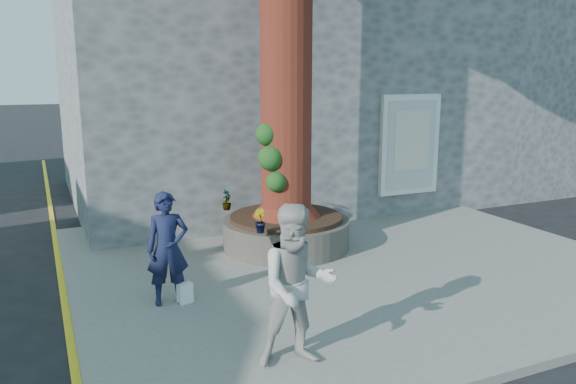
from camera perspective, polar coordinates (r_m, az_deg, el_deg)
name	(u,v)px	position (r m, az deg, el deg)	size (l,w,h in m)	color
ground	(292,299)	(8.37, 0.41, -10.83)	(120.00, 120.00, 0.00)	black
pavement	(347,261)	(9.83, 5.98, -7.00)	(9.00, 8.00, 0.12)	slate
yellow_line	(65,308)	(8.64, -21.67, -10.94)	(0.10, 30.00, 0.01)	yellow
stone_shop	(265,77)	(15.32, -2.35, 11.62)	(10.30, 8.30, 6.30)	#545759
neighbour_shop	(493,81)	(19.76, 20.10, 10.53)	(6.00, 8.00, 6.00)	#545759
planter	(286,232)	(10.26, -0.19, -4.04)	(2.30, 2.30, 0.60)	black
man	(168,249)	(7.84, -12.13, -5.65)	(0.57, 0.38, 1.57)	#131835
woman	(297,286)	(6.08, 0.96, -9.51)	(0.87, 0.68, 1.79)	#ADAAA6
shopping_bag	(185,293)	(8.02, -10.42, -10.07)	(0.20, 0.12, 0.28)	white
plant_a	(227,199)	(10.61, -6.26, -0.73)	(0.21, 0.14, 0.41)	gray
plant_b	(260,221)	(9.06, -2.91, -2.95)	(0.21, 0.21, 0.39)	gray
plant_c	(227,202)	(10.63, -6.25, -1.00)	(0.17, 0.17, 0.30)	gray
plant_d	(308,195)	(11.25, 2.00, -0.31)	(0.24, 0.21, 0.27)	gray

